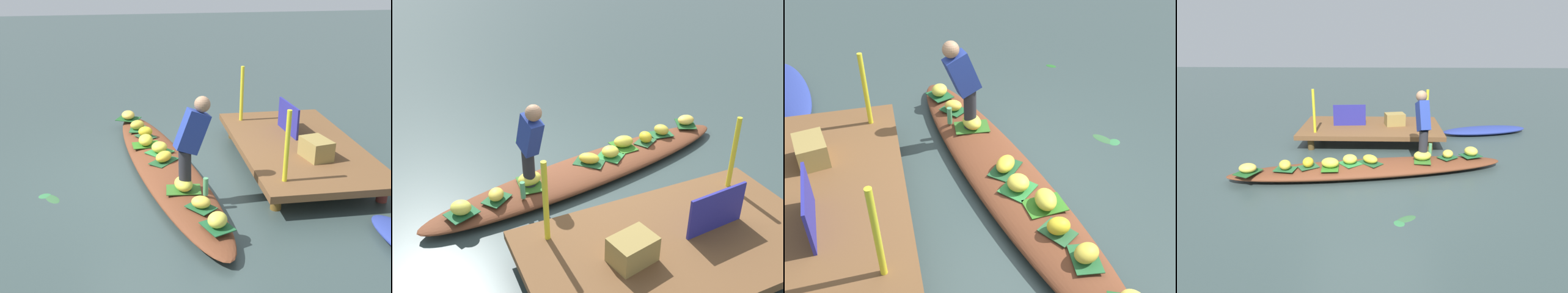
{
  "view_description": "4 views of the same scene",
  "coord_description": "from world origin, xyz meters",
  "views": [
    {
      "loc": [
        6.39,
        -0.47,
        3.04
      ],
      "look_at": [
        0.08,
        0.44,
        0.45
      ],
      "focal_mm": 44.04,
      "sensor_mm": 36.0,
      "label": 1
    },
    {
      "loc": [
        2.26,
        4.89,
        3.44
      ],
      "look_at": [
        0.08,
        0.11,
        0.56
      ],
      "focal_mm": 40.47,
      "sensor_mm": 36.0,
      "label": 2
    },
    {
      "loc": [
        -3.78,
        1.22,
        3.41
      ],
      "look_at": [
        0.13,
        0.25,
        0.48
      ],
      "focal_mm": 40.83,
      "sensor_mm": 36.0,
      "label": 3
    },
    {
      "loc": [
        0.21,
        -5.56,
        2.39
      ],
      "look_at": [
        0.03,
        0.15,
        0.47
      ],
      "focal_mm": 30.82,
      "sensor_mm": 36.0,
      "label": 4
    }
  ],
  "objects": [
    {
      "name": "leaf_mat_4",
      "position": [
        -0.36,
        -0.05,
        0.21
      ],
      "size": [
        0.46,
        0.47,
        0.01
      ],
      "primitive_type": "cube",
      "rotation": [
        0.0,
        0.0,
        2.27
      ],
      "color": "#2F833D",
      "rests_on": "vendor_boat"
    },
    {
      "name": "banana_bunch_3",
      "position": [
        -0.0,
        -0.01,
        0.29
      ],
      "size": [
        0.35,
        0.34,
        0.15
      ],
      "primitive_type": "ellipsoid",
      "rotation": [
        0.0,
        0.0,
        5.61
      ],
      "color": "yellow",
      "rests_on": "vendor_boat"
    },
    {
      "name": "drifting_plant_1",
      "position": [
        0.45,
        -1.66,
        0.0
      ],
      "size": [
        0.2,
        0.21,
        0.01
      ],
      "primitive_type": "ellipsoid",
      "rotation": [
        0.0,
        0.0,
        2.09
      ],
      "color": "#357C45",
      "rests_on": "ground"
    },
    {
      "name": "leaf_mat_6",
      "position": [
        -2.01,
        -0.5,
        0.21
      ],
      "size": [
        0.44,
        0.48,
        0.01
      ],
      "primitive_type": "cube",
      "rotation": [
        0.0,
        0.0,
        1.15
      ],
      "color": "#1F5626",
      "rests_on": "vendor_boat"
    },
    {
      "name": "leaf_mat_5",
      "position": [
        0.94,
        0.16,
        0.21
      ],
      "size": [
        0.33,
        0.46,
        0.01
      ],
      "primitive_type": "cube",
      "rotation": [
        0.0,
        0.0,
        1.49
      ],
      "color": "#336A24",
      "rests_on": "vendor_boat"
    },
    {
      "name": "drifting_plant_0",
      "position": [
        0.55,
        -1.55,
        0.0
      ],
      "size": [
        0.33,
        0.28,
        0.01
      ],
      "primitive_type": "ellipsoid",
      "rotation": [
        0.0,
        0.0,
        0.56
      ],
      "color": "#356539",
      "rests_on": "ground"
    },
    {
      "name": "railing_post_east",
      "position": [
        1.14,
        1.43,
        0.82
      ],
      "size": [
        0.06,
        0.06,
        0.94
      ],
      "primitive_type": "cylinder",
      "color": "yellow",
      "rests_on": "dock_platform"
    },
    {
      "name": "market_banner",
      "position": [
        -0.56,
        2.03,
        0.6
      ],
      "size": [
        0.75,
        0.09,
        0.49
      ],
      "primitive_type": "cube",
      "rotation": [
        0.0,
        0.0,
        0.08
      ],
      "color": "navy",
      "rests_on": "dock_platform"
    },
    {
      "name": "vendor_person",
      "position": [
        0.93,
        0.27,
        0.91
      ],
      "size": [
        0.26,
        0.48,
        1.23
      ],
      "color": "#28282D",
      "rests_on": "vendor_boat"
    },
    {
      "name": "railing_post_west",
      "position": [
        -1.26,
        1.43,
        0.82
      ],
      "size": [
        0.06,
        0.06,
        0.94
      ],
      "primitive_type": "cylinder",
      "color": "yellow",
      "rests_on": "dock_platform"
    },
    {
      "name": "banana_bunch_5",
      "position": [
        0.94,
        0.16,
        0.3
      ],
      "size": [
        0.35,
        0.28,
        0.17
      ],
      "primitive_type": "ellipsoid",
      "rotation": [
        0.0,
        0.0,
        3.3
      ],
      "color": "yellow",
      "rests_on": "vendor_boat"
    },
    {
      "name": "dock_platform",
      "position": [
        -0.06,
        2.03,
        0.3
      ],
      "size": [
        3.2,
        1.8,
        0.35
      ],
      "color": "brown",
      "rests_on": "ground"
    },
    {
      "name": "leaf_mat_0",
      "position": [
        -0.68,
        -0.24,
        0.21
      ],
      "size": [
        0.32,
        0.44,
        0.01
      ],
      "primitive_type": "cube",
      "rotation": [
        0.0,
        0.0,
        1.66
      ],
      "color": "#327521",
      "rests_on": "vendor_boat"
    },
    {
      "name": "leaf_mat_8",
      "position": [
        1.88,
        0.43,
        0.21
      ],
      "size": [
        0.43,
        0.39,
        0.01
      ],
      "primitive_type": "cube",
      "rotation": [
        0.0,
        0.0,
        0.39
      ],
      "color": "#1E5A31",
      "rests_on": "vendor_boat"
    },
    {
      "name": "leaf_mat_3",
      "position": [
        -0.0,
        -0.01,
        0.21
      ],
      "size": [
        0.48,
        0.47,
        0.01
      ],
      "primitive_type": "cube",
      "rotation": [
        0.0,
        0.0,
        2.39
      ],
      "color": "#20532C",
      "rests_on": "vendor_boat"
    },
    {
      "name": "leaf_mat_2",
      "position": [
        1.42,
        0.31,
        0.21
      ],
      "size": [
        0.41,
        0.39,
        0.01
      ],
      "primitive_type": "cube",
      "rotation": [
        0.0,
        0.0,
        0.67
      ],
      "color": "#215B2F",
      "rests_on": "vendor_boat"
    },
    {
      "name": "water_bottle",
      "position": [
        1.11,
        0.42,
        0.33
      ],
      "size": [
        0.07,
        0.07,
        0.23
      ],
      "primitive_type": "cylinder",
      "color": "#58AA6E",
      "rests_on": "vendor_boat"
    },
    {
      "name": "banana_bunch_6",
      "position": [
        -2.01,
        -0.5,
        0.29
      ],
      "size": [
        0.29,
        0.25,
        0.15
      ],
      "primitive_type": "ellipsoid",
      "rotation": [
        0.0,
        0.0,
        3.19
      ],
      "color": "#F9CF51",
      "rests_on": "vendor_boat"
    },
    {
      "name": "banana_bunch_2",
      "position": [
        1.42,
        0.31,
        0.28
      ],
      "size": [
        0.27,
        0.29,
        0.14
      ],
      "primitive_type": "ellipsoid",
      "rotation": [
        0.0,
        0.0,
        4.31
      ],
      "color": "yellow",
      "rests_on": "vendor_boat"
    },
    {
      "name": "banana_bunch_0",
      "position": [
        -0.68,
        -0.24,
        0.3
      ],
      "size": [
        0.33,
        0.26,
        0.17
      ],
      "primitive_type": "ellipsoid",
      "rotation": [
        0.0,
        0.0,
        6.15
      ],
      "color": "yellow",
      "rests_on": "vendor_boat"
    },
    {
      "name": "banana_bunch_4",
      "position": [
        -0.36,
        -0.05,
        0.29
      ],
      "size": [
        0.3,
        0.29,
        0.16
      ],
      "primitive_type": "ellipsoid",
      "rotation": [
        0.0,
        0.0,
        6.07
      ],
      "color": "yellow",
      "rests_on": "vendor_boat"
    },
    {
      "name": "banana_bunch_7",
      "position": [
        -1.06,
        -0.23,
        0.3
      ],
      "size": [
        0.19,
        0.23,
        0.17
      ],
      "primitive_type": "ellipsoid",
      "rotation": [
        0.0,
        0.0,
        4.7
      ],
      "color": "yellow",
      "rests_on": "vendor_boat"
    },
    {
      "name": "banana_bunch_8",
      "position": [
        1.88,
        0.43,
        0.3
      ],
      "size": [
        0.33,
        0.32,
        0.17
      ],
      "primitive_type": "ellipsoid",
      "rotation": [
        0.0,
        0.0,
        5.72
      ],
      "color": "#E9DE4C",
      "rests_on": "vendor_boat"
    },
    {
      "name": "leaf_mat_7",
      "position": [
        -1.06,
        -0.23,
        0.21
      ],
      "size": [
        0.4,
        0.38,
        0.01
      ],
      "primitive_type": "cube",
      "rotation": [
        0.0,
        0.0,
        0.58
      ],
      "color": "#2B5E35",
      "rests_on": "vendor_boat"
    },
    {
      "name": "leaf_mat_1",
      "position": [
        -1.43,
        -0.35,
        0.21
      ],
      "size": [
        0.38,
        0.3,
        0.01
      ],
      "primitive_type": "cube",
      "rotation": [
        0.0,
        0.0,
        3.01
      ],
      "color": "#256233",
      "rests_on": "vendor_boat"
    },
    {
      "name": "produce_crate",
      "position": [
        0.5,
        2.09,
        0.49
      ],
      "size": [
        0.5,
        0.4,
        0.28
      ],
      "primitive_type": "cube",
      "rotation": [
        0.0,
        0.0,
        0.21
      ],
      "color": "olive",
      "rests_on": "dock_platform"
    },
    {
      "name": "vendor_boat",
      "position": [
        0.0,
        0.0,
        0.1
      ],
      "size": [
        4.98,
        1.72,
        0.21
      ],
      "primitive_type": "ellipsoid",
      "rotation": [
        0.0,
        0.0,
        0.19
      ],
      "color": "brown",
      "rests_on": "ground"
    },
    {
      "name": "canal_water",
      "position": [
        0.0,
        0.0,
        0.0
      ],
      "size": [
        40.0,
        40.0,
        0.0
      ],
      "primitive_type": "plane",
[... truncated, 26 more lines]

